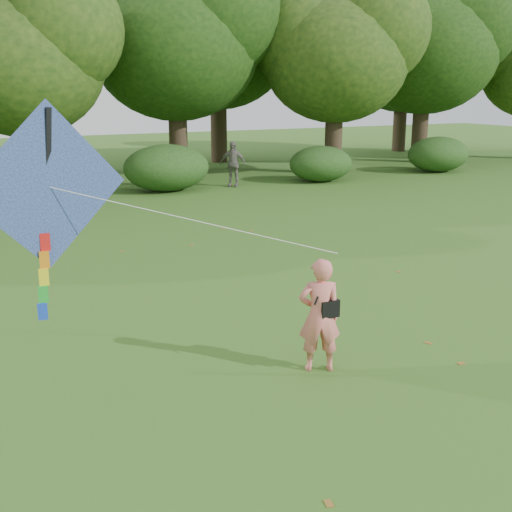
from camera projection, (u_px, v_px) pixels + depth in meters
name	position (u px, v px, depth m)	size (l,w,h in m)	color
ground	(372.00, 381.00, 9.26)	(100.00, 100.00, 0.00)	#265114
man_kite_flyer	(320.00, 315.00, 9.42)	(0.63, 0.41, 1.73)	#E7766C
bystander_right	(233.00, 164.00, 26.96)	(1.12, 0.47, 1.91)	slate
crossbody_bag	(328.00, 307.00, 9.42)	(0.43, 0.20, 0.70)	black
flying_kite	(48.00, 190.00, 9.04)	(4.85, 2.20, 3.18)	#284BAF
tree_line	(98.00, 51.00, 28.34)	(54.70, 15.30, 9.48)	#3A2D1E
shrub_band	(74.00, 176.00, 23.96)	(39.15, 3.22, 1.88)	#264919
fallen_leaves	(280.00, 306.00, 12.41)	(7.36, 13.94, 0.01)	brown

